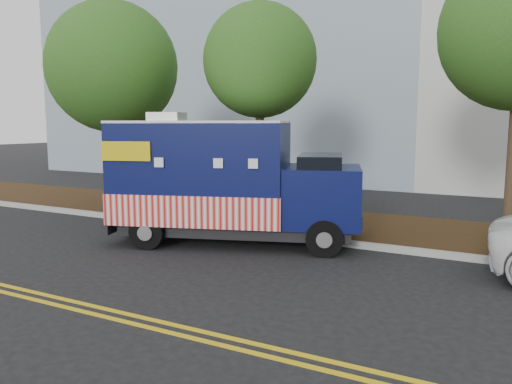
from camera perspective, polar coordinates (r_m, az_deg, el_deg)
The scene contains 9 objects.
ground at distance 12.15m, azimuth -2.59°, elevation -6.37°, with size 120.00×120.00×0.00m, color black.
curb at distance 13.32m, azimuth 0.48°, elevation -4.76°, with size 120.00×0.18×0.15m, color #9E9E99.
mulch_strip at distance 15.18m, azimuth 4.15°, elevation -3.22°, with size 120.00×4.00×0.15m, color black.
centerline_near at distance 8.78m, azimuth -17.88°, elevation -12.35°, with size 120.00×0.10×0.01m, color gold.
centerline_far at distance 8.63m, azimuth -19.09°, elevation -12.79°, with size 120.00×0.10×0.01m, color gold.
tree_a at distance 17.82m, azimuth -16.08°, elevation 13.53°, with size 4.34×4.34×7.02m.
tree_b at distance 15.18m, azimuth 0.45°, elevation 14.72°, with size 3.36×3.36×6.50m.
sign_post at distance 15.72m, azimuth -13.53°, elevation 1.12°, with size 0.06×0.06×2.40m, color #473828.
food_truck at distance 12.49m, azimuth -3.71°, elevation 0.89°, with size 6.54×4.05×3.25m.
Camera 1 is at (6.00, -10.13, 2.98)m, focal length 35.00 mm.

